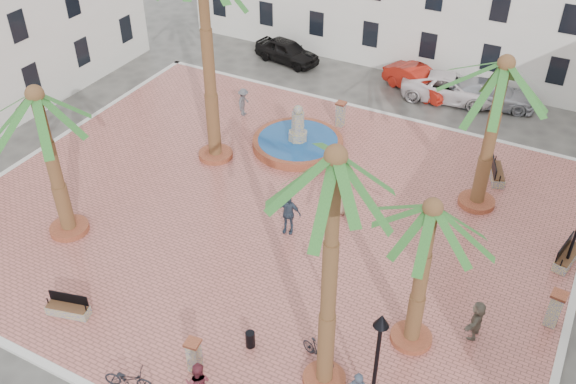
% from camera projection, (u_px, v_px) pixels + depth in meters
% --- Properties ---
extents(ground, '(120.00, 120.00, 0.00)m').
position_uv_depth(ground, '(268.00, 214.00, 28.99)').
color(ground, '#56544F').
rests_on(ground, ground).
extents(plaza, '(26.00, 22.00, 0.15)m').
position_uv_depth(plaza, '(268.00, 213.00, 28.95)').
color(plaza, '#BF695E').
rests_on(plaza, ground).
extents(kerb_n, '(26.30, 0.30, 0.16)m').
position_uv_depth(kerb_n, '(362.00, 109.00, 36.79)').
color(kerb_n, silver).
rests_on(kerb_n, ground).
extents(kerb_e, '(0.30, 22.30, 0.16)m').
position_uv_depth(kerb_e, '(570.00, 313.00, 24.04)').
color(kerb_e, silver).
rests_on(kerb_e, ground).
extents(kerb_w, '(0.30, 22.30, 0.16)m').
position_uv_depth(kerb_w, '(54.00, 142.00, 33.85)').
color(kerb_w, silver).
rests_on(kerb_w, ground).
extents(fountain, '(4.69, 4.69, 2.42)m').
position_uv_depth(fountain, '(298.00, 141.00, 33.14)').
color(fountain, '#A84F32').
rests_on(fountain, plaza).
extents(palm_sw, '(5.40, 5.40, 6.97)m').
position_uv_depth(palm_sw, '(40.00, 114.00, 24.44)').
color(palm_sw, '#A84F32').
rests_on(palm_sw, plaza).
extents(palm_s, '(4.71, 4.71, 9.30)m').
position_uv_depth(palm_s, '(334.00, 185.00, 16.69)').
color(palm_s, '#A84F32').
rests_on(palm_s, plaza).
extents(palm_e, '(4.83, 4.83, 6.27)m').
position_uv_depth(palm_e, '(430.00, 227.00, 19.86)').
color(palm_e, '#A84F32').
rests_on(palm_e, plaza).
extents(palm_ne, '(5.38, 5.38, 7.34)m').
position_uv_depth(palm_ne, '(502.00, 83.00, 25.78)').
color(palm_ne, '#A84F32').
rests_on(palm_ne, plaza).
extents(bench_s, '(1.71, 0.89, 0.86)m').
position_uv_depth(bench_s, '(68.00, 309.00, 23.78)').
color(bench_s, gray).
rests_on(bench_s, plaza).
extents(bench_e, '(0.92, 1.92, 0.97)m').
position_uv_depth(bench_e, '(567.00, 257.00, 26.06)').
color(bench_e, gray).
rests_on(bench_e, plaza).
extents(bench_ne, '(1.16, 1.93, 0.97)m').
position_uv_depth(bench_ne, '(496.00, 173.00, 30.89)').
color(bench_ne, gray).
rests_on(bench_ne, plaza).
extents(lamppost_s, '(0.48, 0.48, 4.38)m').
position_uv_depth(lamppost_s, '(378.00, 348.00, 18.82)').
color(lamppost_s, black).
rests_on(lamppost_s, plaza).
extents(bollard_se, '(0.55, 0.55, 1.37)m').
position_uv_depth(bollard_se, '(194.00, 355.00, 21.46)').
color(bollard_se, gray).
rests_on(bollard_se, plaza).
extents(bollard_n, '(0.52, 0.52, 1.42)m').
position_uv_depth(bollard_n, '(341.00, 114.00, 34.66)').
color(bollard_n, gray).
rests_on(bollard_n, plaza).
extents(bollard_e, '(0.60, 0.60, 1.53)m').
position_uv_depth(bollard_e, '(555.00, 309.00, 23.05)').
color(bollard_e, gray).
rests_on(bollard_e, plaza).
extents(litter_bin, '(0.34, 0.34, 0.66)m').
position_uv_depth(litter_bin, '(250.00, 339.00, 22.50)').
color(litter_bin, black).
rests_on(litter_bin, plaza).
extents(bicycle_a, '(1.77, 1.04, 0.88)m').
position_uv_depth(bicycle_a, '(128.00, 379.00, 21.01)').
color(bicycle_a, black).
rests_on(bicycle_a, plaza).
extents(cyclist_b, '(1.04, 0.92, 1.78)m').
position_uv_depth(cyclist_b, '(198.00, 383.00, 20.32)').
color(cyclist_b, maroon).
rests_on(cyclist_b, plaza).
extents(bicycle_b, '(1.52, 0.84, 0.88)m').
position_uv_depth(bicycle_b, '(318.00, 351.00, 21.93)').
color(bicycle_b, black).
rests_on(bicycle_b, plaza).
extents(pedestrian_fountain_a, '(0.88, 0.66, 1.63)m').
position_uv_depth(pedestrian_fountain_a, '(343.00, 198.00, 28.35)').
color(pedestrian_fountain_a, '#9A785F').
rests_on(pedestrian_fountain_a, plaza).
extents(pedestrian_fountain_b, '(1.22, 0.71, 1.95)m').
position_uv_depth(pedestrian_fountain_b, '(288.00, 213.00, 27.23)').
color(pedestrian_fountain_b, '#324053').
rests_on(pedestrian_fountain_b, plaza).
extents(pedestrian_north, '(0.71, 1.10, 1.60)m').
position_uv_depth(pedestrian_north, '(244.00, 102.00, 35.59)').
color(pedestrian_north, '#545459').
rests_on(pedestrian_north, plaza).
extents(pedestrian_east, '(0.57, 1.53, 1.62)m').
position_uv_depth(pedestrian_east, '(477.00, 320.00, 22.59)').
color(pedestrian_east, '#706859').
rests_on(pedestrian_east, plaza).
extents(car_black, '(4.69, 2.55, 1.51)m').
position_uv_depth(car_black, '(287.00, 51.00, 41.59)').
color(car_black, black).
rests_on(car_black, ground).
extents(car_red, '(4.80, 3.28, 1.50)m').
position_uv_depth(car_red, '(418.00, 81.00, 38.18)').
color(car_red, '#B51F12').
rests_on(car_red, ground).
extents(car_silver, '(5.36, 3.02, 1.47)m').
position_uv_depth(car_silver, '(491.00, 94.00, 36.84)').
color(car_silver, '#B6B7BF').
rests_on(car_silver, ground).
extents(car_white, '(5.84, 3.38, 1.53)m').
position_uv_depth(car_white, '(450.00, 87.00, 37.43)').
color(car_white, white).
rests_on(car_white, ground).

